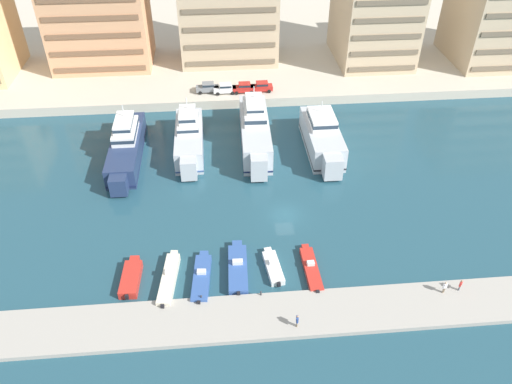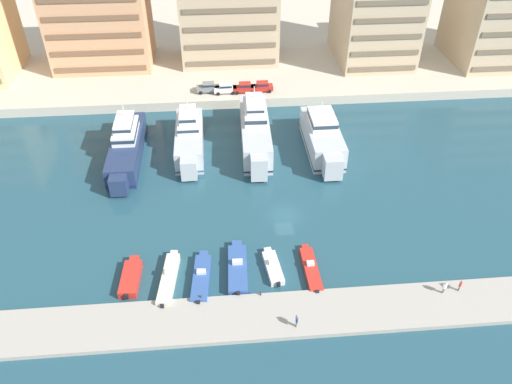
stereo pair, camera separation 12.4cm
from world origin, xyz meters
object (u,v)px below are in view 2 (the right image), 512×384
object	(u,v)px
yacht_navy_far_left	(126,145)
car_red_center_left	(262,86)
motorboat_red_center_right	(311,269)
motorboat_white_center	(273,267)
motorboat_blue_mid_left	(201,278)
yacht_silver_center_left	(323,137)
motorboat_cream_left	(169,279)
motorboat_blue_center_left	(238,268)
pedestrian_mid_deck	(460,285)
motorboat_red_far_left	(131,278)
car_grey_far_left	(208,87)
car_white_left	(225,88)
yacht_silver_left	(189,137)
car_red_mid_left	(244,87)
pedestrian_near_edge	(297,320)
yacht_silver_mid_left	(255,130)
pedestrian_far_side	(445,287)

from	to	relation	value
yacht_navy_far_left	car_red_center_left	size ratio (longest dim) A/B	4.80
motorboat_red_center_right	motorboat_white_center	bearing A→B (deg)	171.51
motorboat_blue_mid_left	yacht_silver_center_left	bearing A→B (deg)	53.84
motorboat_cream_left	motorboat_blue_center_left	bearing A→B (deg)	7.51
motorboat_blue_mid_left	pedestrian_mid_deck	xyz separation A→B (m)	(28.52, -4.43, 1.02)
yacht_navy_far_left	motorboat_cream_left	distance (m)	27.46
motorboat_red_far_left	motorboat_red_center_right	bearing A→B (deg)	-0.76
yacht_silver_center_left	motorboat_blue_mid_left	distance (m)	32.10
yacht_silver_center_left	car_grey_far_left	bearing A→B (deg)	133.99
motorboat_white_center	motorboat_blue_center_left	bearing A→B (deg)	178.71
yacht_navy_far_left	car_white_left	xyz separation A→B (m)	(15.77, 17.02, 0.51)
yacht_silver_left	car_white_left	distance (m)	17.00
car_red_mid_left	motorboat_blue_mid_left	bearing A→B (deg)	-100.31
yacht_silver_left	car_red_center_left	distance (m)	20.49
car_red_mid_left	car_white_left	bearing A→B (deg)	-179.97
pedestrian_near_edge	yacht_silver_mid_left	bearing A→B (deg)	91.97
pedestrian_mid_deck	pedestrian_near_edge	bearing A→B (deg)	-170.21
motorboat_white_center	car_white_left	bearing A→B (deg)	95.24
yacht_silver_center_left	car_red_center_left	xyz separation A→B (m)	(-7.81, 17.67, 0.36)
motorboat_red_far_left	car_red_mid_left	xyz separation A→B (m)	(15.92, 42.79, 2.14)
yacht_navy_far_left	motorboat_blue_mid_left	size ratio (longest dim) A/B	2.48
motorboat_blue_mid_left	motorboat_red_center_right	world-z (taller)	motorboat_blue_mid_left
yacht_silver_center_left	pedestrian_far_side	world-z (taller)	yacht_silver_center_left
motorboat_cream_left	motorboat_blue_mid_left	distance (m)	3.70
yacht_navy_far_left	motorboat_red_far_left	distance (m)	26.03
motorboat_red_center_right	car_red_center_left	size ratio (longest dim) A/B	1.88
yacht_navy_far_left	car_red_center_left	world-z (taller)	yacht_navy_far_left
motorboat_blue_mid_left	pedestrian_near_edge	bearing A→B (deg)	-37.94
motorboat_blue_center_left	yacht_silver_left	bearing A→B (deg)	102.73
yacht_silver_center_left	motorboat_blue_mid_left	xyz separation A→B (m)	(-18.91, -25.87, -1.85)
motorboat_white_center	car_red_mid_left	bearing A→B (deg)	90.62
motorboat_red_center_right	motorboat_cream_left	bearing A→B (deg)	-178.97
motorboat_blue_center_left	motorboat_white_center	distance (m)	4.13
motorboat_blue_mid_left	motorboat_cream_left	bearing A→B (deg)	179.23
car_grey_far_left	car_white_left	distance (m)	3.19
yacht_silver_center_left	motorboat_red_far_left	size ratio (longest dim) A/B	2.72
car_white_left	pedestrian_mid_deck	distance (m)	53.57
motorboat_white_center	yacht_navy_far_left	bearing A→B (deg)	127.76
yacht_silver_center_left	pedestrian_near_edge	world-z (taller)	yacht_silver_center_left
yacht_silver_left	car_red_center_left	xyz separation A→B (m)	(12.86, 15.95, 0.34)
pedestrian_near_edge	motorboat_white_center	bearing A→B (deg)	99.65
motorboat_red_far_left	car_grey_far_left	size ratio (longest dim) A/B	1.51
yacht_silver_mid_left	car_white_left	xyz separation A→B (m)	(-4.13, 15.05, -0.04)
yacht_silver_mid_left	car_red_mid_left	distance (m)	15.07
car_red_mid_left	pedestrian_mid_deck	world-z (taller)	car_red_mid_left
pedestrian_far_side	motorboat_blue_mid_left	bearing A→B (deg)	170.16
yacht_silver_center_left	motorboat_blue_center_left	size ratio (longest dim) A/B	2.00
motorboat_blue_mid_left	motorboat_white_center	bearing A→B (deg)	6.83
motorboat_cream_left	car_white_left	size ratio (longest dim) A/B	2.05
pedestrian_mid_deck	motorboat_cream_left	bearing A→B (deg)	172.09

